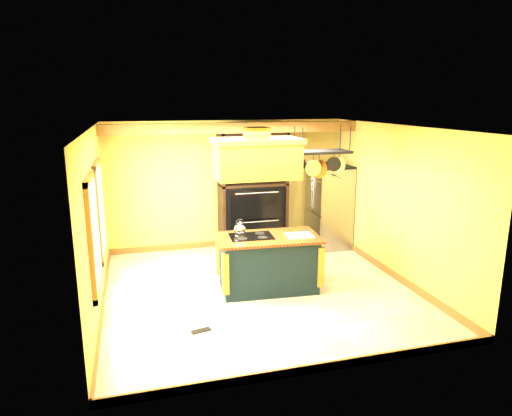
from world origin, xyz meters
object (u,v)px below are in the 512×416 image
kitchen_island (268,262)px  pot_rack (321,158)px  range_hood (257,157)px  refrigerator (329,208)px  hutch (252,205)px

kitchen_island → pot_rack: (0.91, 0.01, 1.72)m
kitchen_island → range_hood: (-0.20, -0.00, 1.77)m
kitchen_island → pot_rack: bearing=4.5°
kitchen_island → pot_rack: size_ratio=1.78×
pot_rack → refrigerator: 2.53m
kitchen_island → pot_rack: 1.94m
range_hood → refrigerator: 3.18m
pot_rack → hutch: 2.61m
range_hood → hutch: 2.63m
refrigerator → range_hood: bearing=-138.5°
kitchen_island → refrigerator: (1.94, 1.89, 0.37)m
range_hood → refrigerator: size_ratio=0.80×
range_hood → hutch: range_hood is taller
kitchen_island → range_hood: size_ratio=1.26×
pot_rack → hutch: pot_rack is taller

